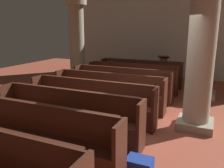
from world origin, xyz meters
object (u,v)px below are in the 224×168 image
at_px(pew_row_6, 32,132).
at_px(hymn_book, 112,61).
at_px(pew_row_0, 140,72).
at_px(lectern, 163,69).
at_px(pew_row_2, 121,82).
at_px(pillar_aisle_rear, 201,51).
at_px(pew_row_3, 108,90).
at_px(pillar_far_side, 77,40).
at_px(kneeler_box_blue, 139,164).
at_px(pew_row_4, 91,99).
at_px(pillar_aisle_side, 207,43).
at_px(pew_row_1, 132,76).
at_px(pew_row_5, 67,113).

relative_size(pew_row_6, hymn_book, 16.48).
distance_m(pew_row_0, lectern, 1.48).
bearing_deg(pew_row_2, pillar_aisle_rear, -31.92).
distance_m(pew_row_3, pillar_far_side, 3.46).
bearing_deg(pew_row_6, lectern, 85.05).
xyz_separation_m(pew_row_6, kneeler_box_blue, (1.76, 0.46, -0.42)).
bearing_deg(pew_row_6, pew_row_4, 90.00).
bearing_deg(kneeler_box_blue, pillar_aisle_side, 82.22).
height_order(pew_row_1, pillar_aisle_rear, pillar_aisle_rear).
bearing_deg(pew_row_0, pew_row_1, -90.00).
relative_size(pew_row_5, pew_row_6, 1.00).
height_order(pew_row_0, pew_row_1, same).
xyz_separation_m(pew_row_4, hymn_book, (-0.88, 3.26, 0.48)).
height_order(pew_row_5, kneeler_box_blue, pew_row_5).
relative_size(pew_row_1, pew_row_5, 1.00).
relative_size(pillar_far_side, hymn_book, 17.01).
distance_m(pew_row_0, pew_row_3, 3.07).
bearing_deg(hymn_book, pillar_aisle_rear, -39.42).
bearing_deg(pew_row_0, pew_row_6, -90.00).
bearing_deg(pillar_aisle_side, pillar_aisle_rear, -90.00).
distance_m(pew_row_4, pew_row_5, 1.02).
distance_m(pew_row_5, pillar_aisle_rear, 3.14).
bearing_deg(pillar_aisle_rear, pillar_aisle_side, 90.00).
height_order(pew_row_6, lectern, lectern).
distance_m(pew_row_0, pillar_aisle_side, 2.85).
bearing_deg(pew_row_1, pillar_aisle_side, 4.46).
bearing_deg(pillar_far_side, pew_row_4, -53.48).
distance_m(pew_row_2, pew_row_5, 3.07).
distance_m(pew_row_3, pillar_aisle_side, 3.53).
xyz_separation_m(pew_row_6, lectern, (0.65, 7.47, -0.07)).
bearing_deg(pew_row_4, pew_row_0, 90.00).
height_order(pew_row_6, pillar_far_side, pillar_far_side).
distance_m(pillar_aisle_rear, hymn_book, 4.35).
relative_size(pillar_aisle_side, hymn_book, 17.01).
height_order(pew_row_0, pillar_aisle_rear, pillar_aisle_rear).
height_order(pew_row_6, hymn_book, hymn_book).
xyz_separation_m(pew_row_3, pew_row_5, (0.00, -2.05, 0.00)).
relative_size(pew_row_4, pillar_aisle_rear, 0.97).
height_order(pew_row_2, kneeler_box_blue, pew_row_2).
relative_size(pew_row_0, pew_row_2, 1.00).
relative_size(pew_row_3, pillar_far_side, 0.97).
bearing_deg(pillar_aisle_side, pew_row_1, -175.54).
xyz_separation_m(pew_row_1, pillar_aisle_side, (2.43, 0.19, 1.24)).
height_order(pew_row_3, lectern, lectern).
bearing_deg(pillar_aisle_side, pew_row_4, -126.66).
bearing_deg(pew_row_6, pew_row_0, 90.00).
distance_m(pew_row_5, kneeler_box_blue, 1.90).
relative_size(pew_row_1, pew_row_4, 1.00).
distance_m(pew_row_1, lectern, 2.44).
xyz_separation_m(pew_row_3, pillar_aisle_rear, (2.43, -0.49, 1.24)).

